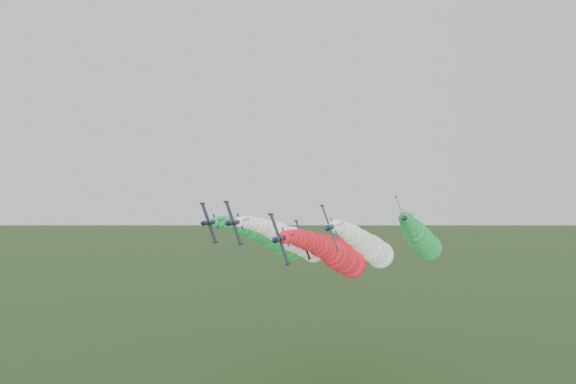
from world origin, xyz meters
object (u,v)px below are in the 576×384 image
jet_inner_right (368,246)px  jet_inner_left (294,241)px  jet_outer_left (274,241)px  jet_trail (343,252)px  jet_lead (336,255)px  jet_outer_right (421,238)px

jet_inner_right → jet_inner_left: bearing=-177.7°
jet_outer_left → jet_trail: jet_outer_left is taller
jet_inner_left → jet_trail: size_ratio=1.00×
jet_lead → jet_inner_right: bearing=62.5°
jet_outer_right → jet_trail: bearing=156.1°
jet_inner_left → jet_outer_right: bearing=11.7°
jet_inner_left → jet_inner_right: size_ratio=0.99×
jet_inner_left → jet_outer_left: bearing=129.1°
jet_outer_left → jet_outer_right: bearing=-3.9°
jet_lead → jet_inner_left: size_ratio=1.00×
jet_lead → jet_inner_left: jet_inner_left is taller
jet_inner_left → jet_outer_right: (31.86, 6.57, 0.57)m
jet_inner_right → jet_outer_right: 14.37m
jet_inner_left → jet_trail: jet_inner_left is taller
jet_inner_left → jet_outer_left: size_ratio=0.99×
jet_inner_left → jet_outer_right: 32.54m
jet_lead → jet_trail: jet_lead is taller
jet_lead → jet_outer_right: (19.63, 18.51, 2.90)m
jet_trail → jet_inner_left: bearing=-123.9°
jet_trail → jet_outer_left: bearing=-159.9°
jet_inner_right → jet_outer_left: size_ratio=1.00×
jet_outer_left → jet_lead: bearing=-47.0°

